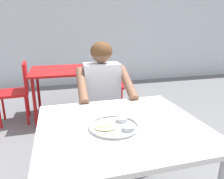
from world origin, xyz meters
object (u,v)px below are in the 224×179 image
Objects in this scene: table_foreground at (121,135)px; thali_tray at (115,126)px; chair_foreground at (100,109)px; diner_foreground at (104,94)px; chair_red_right at (105,81)px; chair_red_left at (18,88)px; table_background_red at (62,75)px.

table_foreground is 0.11m from thali_tray.
chair_foreground is 0.32m from diner_foreground.
chair_red_right is (0.37, 2.00, -0.17)m from table_foreground.
diner_foreground reaches higher than chair_red_left.
thali_tray is 2.09m from chair_red_right.
diner_foreground is (0.05, 0.70, 0.05)m from table_foreground.
diner_foreground is (-0.01, -0.22, 0.23)m from chair_foreground.
thali_tray is at bearing -143.01° from table_foreground.
table_foreground is at bearing -93.64° from chair_foreground.
table_foreground is 0.84× the size of diner_foreground.
chair_red_right is (1.27, 0.07, -0.00)m from chair_red_left.
table_foreground is at bearing -94.08° from diner_foreground.
chair_foreground is 0.97× the size of chair_red_right.
diner_foreground is at bearing -92.24° from chair_foreground.
thali_tray is at bearing -97.80° from diner_foreground.
table_background_red is at bearing 104.87° from diner_foreground.
diner_foreground reaches higher than chair_foreground.
thali_tray is 0.35× the size of chair_red_left.
chair_red_left reaches higher than table_foreground.
chair_red_left is at bearing -176.94° from chair_red_right.
diner_foreground is at bearing -75.13° from table_background_red.
table_foreground is 1.22× the size of chair_foreground.
thali_tray is at bearing -96.55° from chair_foreground.
thali_tray is 1.00m from chair_foreground.
table_foreground is at bearing -64.99° from chair_red_left.
table_background_red is (-0.29, 1.97, -0.02)m from table_foreground.
diner_foreground is 1.32m from table_background_red.
thali_tray is 0.25× the size of diner_foreground.
chair_red_right is at bearing 3.06° from chair_red_left.
table_foreground is 0.93m from chair_foreground.
chair_foreground reaches higher than table_background_red.
thali_tray reaches higher than table_foreground.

